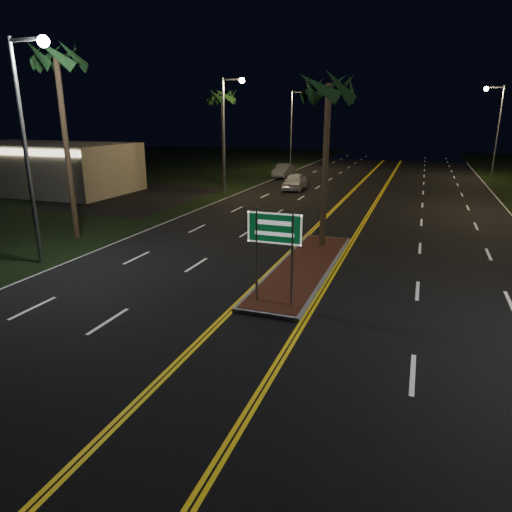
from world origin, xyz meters
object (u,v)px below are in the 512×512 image
at_px(median_island, 304,267).
at_px(palm_left_far, 223,97).
at_px(streetlight_left_far, 294,121).
at_px(commercial_building, 43,167).
at_px(palm_left_near, 56,59).
at_px(car_far, 284,169).
at_px(streetlight_left_near, 30,128).
at_px(streetlight_right_far, 495,121).
at_px(palm_median, 329,89).
at_px(car_near, 295,180).
at_px(highway_sign, 274,237).
at_px(streetlight_left_mid, 228,123).

distance_m(median_island, palm_left_far, 25.76).
bearing_deg(palm_left_far, streetlight_left_far, 82.22).
distance_m(commercial_building, palm_left_far, 16.47).
bearing_deg(palm_left_near, car_far, 83.88).
relative_size(streetlight_left_near, streetlight_left_far, 1.00).
bearing_deg(commercial_building, car_far, 44.11).
height_order(streetlight_right_far, palm_left_far, streetlight_right_far).
bearing_deg(commercial_building, palm_median, -20.05).
distance_m(streetlight_left_far, car_far, 9.44).
height_order(palm_left_near, palm_left_far, palm_left_near).
height_order(commercial_building, streetlight_left_far, streetlight_left_far).
xyz_separation_m(streetlight_left_far, car_far, (1.11, -8.02, -4.86)).
height_order(median_island, streetlight_right_far, streetlight_right_far).
xyz_separation_m(streetlight_left_near, streetlight_right_far, (21.23, 38.00, 0.00)).
xyz_separation_m(median_island, car_far, (-9.50, 28.98, 0.71)).
xyz_separation_m(commercial_building, car_near, (19.89, 7.98, -1.19)).
distance_m(streetlight_left_near, palm_left_far, 24.19).
bearing_deg(car_near, streetlight_left_far, 102.79).
bearing_deg(highway_sign, car_far, 105.97).
xyz_separation_m(palm_median, palm_left_near, (-12.50, -2.50, 1.40)).
bearing_deg(median_island, palm_median, 90.00).
bearing_deg(palm_left_near, palm_left_far, 90.86).
xyz_separation_m(streetlight_left_far, streetlight_right_far, (21.23, -2.00, 0.00)).
distance_m(streetlight_left_far, palm_median, 35.18).
height_order(streetlight_left_mid, palm_left_far, streetlight_left_mid).
bearing_deg(car_far, palm_median, -69.47).
relative_size(commercial_building, streetlight_left_far, 1.67).
bearing_deg(palm_left_near, streetlight_left_mid, 83.27).
height_order(median_island, palm_left_near, palm_left_near).
xyz_separation_m(streetlight_left_mid, car_far, (1.11, 11.98, -4.86)).
distance_m(median_island, palm_left_near, 15.20).
height_order(highway_sign, palm_left_far, palm_left_far).
distance_m(palm_left_near, palm_left_far, 20.02).
bearing_deg(highway_sign, streetlight_left_near, 173.53).
relative_size(median_island, palm_left_far, 1.16).
distance_m(streetlight_right_far, car_far, 21.55).
xyz_separation_m(palm_left_near, car_near, (6.39, 19.97, -7.87)).
relative_size(median_island, commercial_building, 0.68).
height_order(streetlight_left_far, streetlight_right_far, same).
bearing_deg(palm_left_far, car_far, 67.54).
relative_size(streetlight_left_near, palm_left_far, 1.02).
xyz_separation_m(highway_sign, commercial_building, (-26.00, 17.19, -0.40)).
height_order(median_island, commercial_building, commercial_building).
bearing_deg(streetlight_left_near, streetlight_left_far, 90.00).
relative_size(streetlight_left_mid, streetlight_left_far, 1.00).
height_order(commercial_building, palm_median, palm_median).
height_order(streetlight_left_far, palm_left_near, palm_left_near).
bearing_deg(streetlight_left_near, car_near, 79.35).
bearing_deg(streetlight_left_near, streetlight_right_far, 60.81).
relative_size(streetlight_left_mid, car_far, 1.89).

